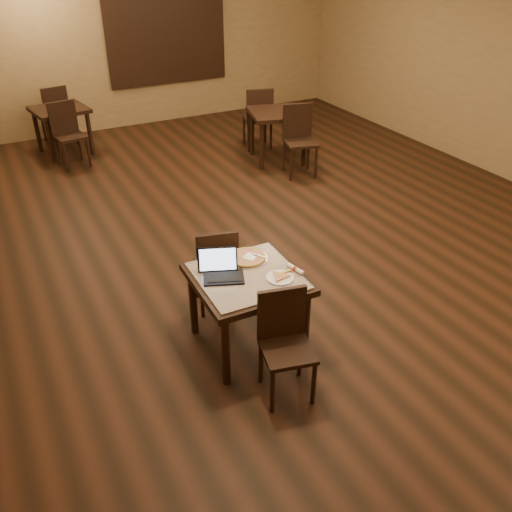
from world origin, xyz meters
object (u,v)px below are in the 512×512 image
laptop (221,269)px  other_table_a (278,120)px  chair_main_near (285,337)px  other_table_a_chair_far (258,115)px  chair_main_far (217,265)px  other_table_a_chair_near (299,136)px  other_table_b_chair_far (56,111)px  other_table_b (60,116)px  other_table_b_chair_near (67,130)px  tiled_table (247,285)px  pizza_pan (247,258)px

laptop → other_table_a: laptop is taller
chair_main_near → laptop: size_ratio=2.26×
chair_main_near → laptop: 0.82m
other_table_a_chair_far → laptop: bearing=73.4°
chair_main_far → other_table_a: 4.24m
other_table_a_chair_near → other_table_b_chair_far: size_ratio=1.05×
other_table_b → other_table_b_chair_near: size_ratio=0.94×
other_table_a_chair_near → other_table_b_chair_near: 3.69m
tiled_table → chair_main_near: 0.64m
other_table_b → other_table_b_chair_near: (-0.01, -0.59, -0.08)m
tiled_table → chair_main_near: (0.02, -0.62, -0.14)m
other_table_b_chair_far → tiled_table: bearing=85.1°
other_table_a → other_table_a_chair_far: size_ratio=1.01×
laptop → tiled_table: bearing=-5.6°
tiled_table → laptop: bearing=154.0°
other_table_a → laptop: bearing=-110.8°
chair_main_far → other_table_a_chair_far: other_table_a_chair_far is taller
chair_main_near → other_table_b_chair_near: 6.00m
tiled_table → other_table_a_chair_far: size_ratio=0.89×
other_table_a_chair_far → chair_main_far: bearing=72.0°
laptop → other_table_a: 4.76m
pizza_pan → other_table_a_chair_near: 3.98m
chair_main_near → other_table_a_chair_near: other_table_a_chair_near is taller
other_table_a_chair_near → other_table_a_chair_far: size_ratio=1.00×
tiled_table → other_table_a: 4.73m
laptop → other_table_b_chair_far: bearing=114.4°
chair_main_near → pizza_pan: bearing=96.4°
other_table_b → other_table_b_chair_far: other_table_b_chair_far is taller
other_table_a_chair_far → other_table_b_chair_far: size_ratio=1.05×
tiled_table → chair_main_far: bearing=93.5°
tiled_table → other_table_a_chair_far: 5.26m
other_table_b → tiled_table: bearing=-94.4°
other_table_a_chair_near → other_table_b_chair_far: (-3.06, 3.19, -0.03)m
tiled_table → chair_main_far: size_ratio=1.02×
other_table_a_chair_near → other_table_b_chair_near: other_table_a_chair_near is taller
tiled_table → other_table_b_chair_near: other_table_b_chair_near is taller
other_table_a → other_table_b_chair_far: size_ratio=1.06×
other_table_a → other_table_b_chair_far: bearing=154.7°
other_table_b → chair_main_near: bearing=-94.6°
pizza_pan → chair_main_far: bearing=110.1°
other_table_a_chair_far → other_table_b_chair_far: 3.59m
laptop → other_table_b_chair_far: 6.45m
other_table_b_chair_near → other_table_b_chair_far: (0.03, 1.18, 0.00)m
other_table_a_chair_near → other_table_b: 4.03m
laptop → other_table_b_chair_near: other_table_b_chair_near is taller
laptop → other_table_a_chair_far: other_table_a_chair_far is taller
tiled_table → other_table_b_chair_near: size_ratio=0.93×
other_table_b_chair_far → pizza_pan: bearing=86.4°
pizza_pan → other_table_b: (-0.60, 5.71, -0.12)m
chair_main_far → other_table_b_chair_far: bearing=-71.7°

